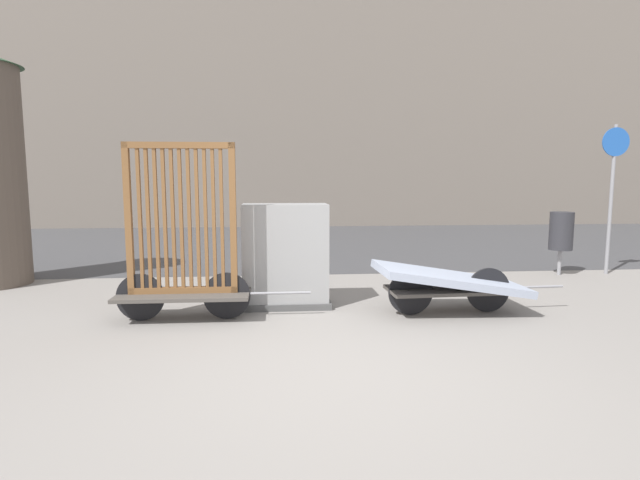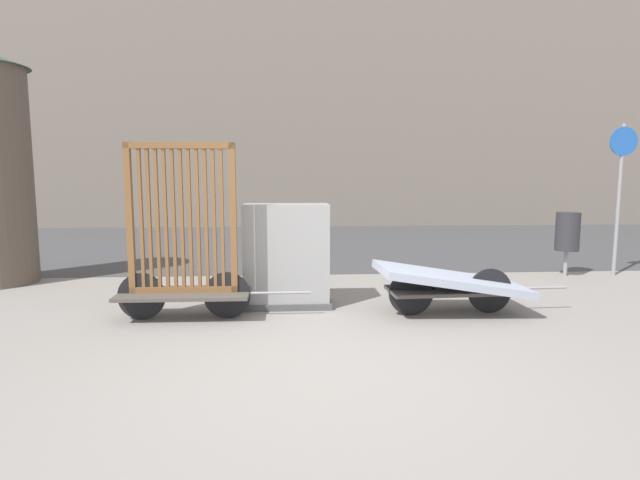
{
  "view_description": "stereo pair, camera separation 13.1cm",
  "coord_description": "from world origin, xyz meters",
  "px_view_note": "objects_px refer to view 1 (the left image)",
  "views": [
    {
      "loc": [
        -0.5,
        -3.9,
        1.59
      ],
      "look_at": [
        0.0,
        1.74,
        0.9
      ],
      "focal_mm": 28.0,
      "sensor_mm": 36.0,
      "label": 1
    },
    {
      "loc": [
        -0.37,
        -3.91,
        1.59
      ],
      "look_at": [
        0.0,
        1.74,
        0.9
      ],
      "focal_mm": 28.0,
      "sensor_mm": 36.0,
      "label": 2
    }
  ],
  "objects_px": {
    "utility_cabinet": "(285,259)",
    "trash_bin": "(561,231)",
    "bike_cart_with_mattress": "(450,282)",
    "bike_cart_with_bedframe": "(183,256)",
    "sign_post": "(613,181)"
  },
  "relations": [
    {
      "from": "utility_cabinet",
      "to": "trash_bin",
      "type": "xyz_separation_m",
      "value": [
        4.6,
        1.67,
        0.13
      ]
    },
    {
      "from": "utility_cabinet",
      "to": "sign_post",
      "type": "xyz_separation_m",
      "value": [
        5.43,
        1.66,
        0.95
      ]
    },
    {
      "from": "bike_cart_with_bedframe",
      "to": "bike_cart_with_mattress",
      "type": "height_order",
      "value": "bike_cart_with_bedframe"
    },
    {
      "from": "bike_cart_with_bedframe",
      "to": "bike_cart_with_mattress",
      "type": "xyz_separation_m",
      "value": [
        3.09,
        0.0,
        -0.35
      ]
    },
    {
      "from": "bike_cart_with_mattress",
      "to": "trash_bin",
      "type": "bearing_deg",
      "value": 37.11
    },
    {
      "from": "bike_cart_with_bedframe",
      "to": "trash_bin",
      "type": "distance_m",
      "value": 6.15
    },
    {
      "from": "bike_cart_with_bedframe",
      "to": "utility_cabinet",
      "type": "height_order",
      "value": "bike_cart_with_bedframe"
    },
    {
      "from": "trash_bin",
      "to": "bike_cart_with_bedframe",
      "type": "bearing_deg",
      "value": -159.2
    },
    {
      "from": "bike_cart_with_mattress",
      "to": "trash_bin",
      "type": "relative_size",
      "value": 2.21
    },
    {
      "from": "bike_cart_with_bedframe",
      "to": "trash_bin",
      "type": "relative_size",
      "value": 2.08
    },
    {
      "from": "bike_cart_with_bedframe",
      "to": "sign_post",
      "type": "distance_m",
      "value": 6.98
    },
    {
      "from": "utility_cabinet",
      "to": "sign_post",
      "type": "height_order",
      "value": "sign_post"
    },
    {
      "from": "utility_cabinet",
      "to": "sign_post",
      "type": "bearing_deg",
      "value": 17.0
    },
    {
      "from": "sign_post",
      "to": "trash_bin",
      "type": "bearing_deg",
      "value": 179.55
    },
    {
      "from": "utility_cabinet",
      "to": "trash_bin",
      "type": "bearing_deg",
      "value": 19.93
    }
  ]
}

